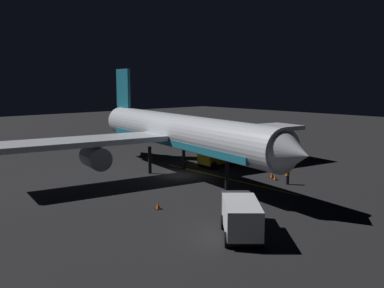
# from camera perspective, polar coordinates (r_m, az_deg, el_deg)

# --- Properties ---
(ground_plane) EXTENTS (180.00, 180.00, 0.20)m
(ground_plane) POSITION_cam_1_polar(r_m,az_deg,el_deg) (44.27, -1.75, -4.34)
(ground_plane) COLOR black
(apron_guide_stripe) EXTENTS (0.68, 18.07, 0.01)m
(apron_guide_stripe) POSITION_cam_1_polar(r_m,az_deg,el_deg) (43.21, 4.40, -4.53)
(apron_guide_stripe) COLOR gold
(apron_guide_stripe) RESTS_ON ground_plane
(airliner) EXTENTS (34.96, 36.01, 11.21)m
(airliner) POSITION_cam_1_polar(r_m,az_deg,el_deg) (44.04, -2.18, 1.51)
(airliner) COLOR silver
(airliner) RESTS_ON ground_plane
(baggage_truck) EXTENTS (5.76, 6.03, 2.26)m
(baggage_truck) POSITION_cam_1_polar(r_m,az_deg,el_deg) (27.57, 6.46, -9.46)
(baggage_truck) COLOR silver
(baggage_truck) RESTS_ON ground_plane
(catering_truck) EXTENTS (5.84, 2.47, 2.31)m
(catering_truck) POSITION_cam_1_polar(r_m,az_deg,el_deg) (49.00, 3.82, -1.57)
(catering_truck) COLOR gold
(catering_truck) RESTS_ON ground_plane
(ground_crew_worker) EXTENTS (0.40, 0.40, 1.74)m
(ground_crew_worker) POSITION_cam_1_polar(r_m,az_deg,el_deg) (41.24, 12.63, -4.08)
(ground_crew_worker) COLOR black
(ground_crew_worker) RESTS_ON ground_plane
(traffic_cone_near_left) EXTENTS (0.50, 0.50, 0.55)m
(traffic_cone_near_left) POSITION_cam_1_polar(r_m,az_deg,el_deg) (32.85, -4.54, -8.23)
(traffic_cone_near_left) COLOR #EA590F
(traffic_cone_near_left) RESTS_ON ground_plane
(traffic_cone_near_right) EXTENTS (0.50, 0.50, 0.55)m
(traffic_cone_near_right) POSITION_cam_1_polar(r_m,az_deg,el_deg) (43.93, 10.60, -4.11)
(traffic_cone_near_right) COLOR #EA590F
(traffic_cone_near_right) RESTS_ON ground_plane
(traffic_cone_under_wing) EXTENTS (0.50, 0.50, 0.55)m
(traffic_cone_under_wing) POSITION_cam_1_polar(r_m,az_deg,el_deg) (42.96, 11.05, -4.41)
(traffic_cone_under_wing) COLOR #EA590F
(traffic_cone_under_wing) RESTS_ON ground_plane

